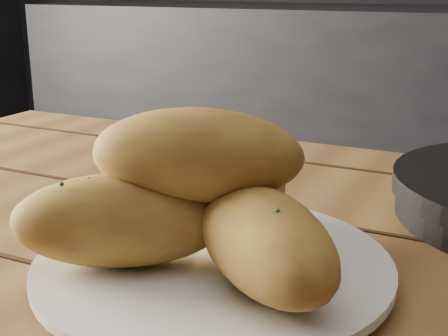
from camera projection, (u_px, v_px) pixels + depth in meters
counter at (419, 147)px, 2.09m from camera, size 2.80×0.60×0.90m
plate at (213, 268)px, 0.51m from camera, size 0.29×0.29×0.02m
bread_rolls at (204, 201)px, 0.49m from camera, size 0.30×0.26×0.13m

